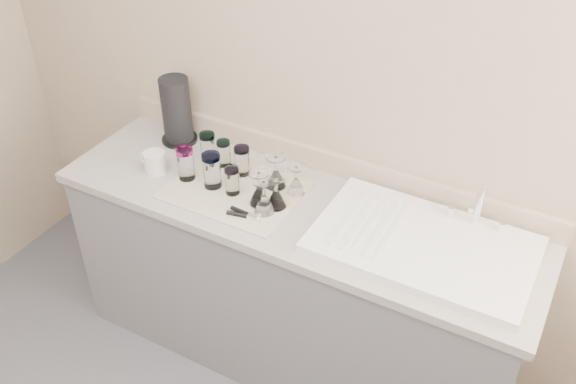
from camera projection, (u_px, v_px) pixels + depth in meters
The scene contains 18 objects.
room_envelope at pixel (35, 263), 1.40m from camera, with size 3.54×3.50×2.52m.
counter_unit at pixel (294, 284), 2.90m from camera, with size 2.06×0.62×0.90m.
sink_unit at pixel (424, 244), 2.41m from camera, with size 0.82×0.50×0.22m.
dish_towel at pixel (235, 190), 2.71m from camera, with size 0.55×0.42×0.01m, color beige.
tumbler_teal at pixel (208, 147), 2.84m from camera, with size 0.07×0.07×0.14m.
tumbler_cyan at pixel (224, 153), 2.82m from camera, with size 0.06×0.06×0.12m.
tumbler_purple at pixel (242, 161), 2.76m from camera, with size 0.07×0.07×0.13m.
tumbler_magenta at pixel (186, 163), 2.73m from camera, with size 0.07×0.07×0.15m.
tumbler_blue at pixel (212, 170), 2.68m from camera, with size 0.08×0.08×0.16m.
tumbler_lavender at pixel (232, 180), 2.65m from camera, with size 0.06×0.06×0.13m.
goblet_back_left at pixel (276, 176), 2.70m from camera, with size 0.08×0.08×0.15m.
goblet_back_right at pixel (296, 184), 2.66m from camera, with size 0.07×0.07×0.13m.
goblet_front_left at pixel (260, 193), 2.60m from camera, with size 0.09×0.09×0.15m.
goblet_front_right at pixel (276, 196), 2.59m from camera, with size 0.08×0.08×0.15m.
goblet_extra at pixel (264, 201), 2.56m from camera, with size 0.08×0.08×0.15m.
can_opener at pixel (245, 214), 2.56m from camera, with size 0.14×0.05×0.02m.
white_mug at pixel (154, 162), 2.80m from camera, with size 0.13×0.10×0.10m.
paper_towel_roll at pixel (177, 111), 2.95m from camera, with size 0.17×0.17×0.32m.
Camera 1 is at (0.98, -0.64, 2.51)m, focal length 40.00 mm.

